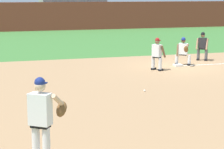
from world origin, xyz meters
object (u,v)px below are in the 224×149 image
at_px(baseball, 144,91).
at_px(umpire, 202,45).
at_px(first_baseman, 183,50).
at_px(baserunner, 157,53).
at_px(first_base_bag, 178,65).
at_px(pitcher, 42,119).

height_order(baseball, umpire, umpire).
distance_m(first_baseman, umpire, 1.93).
distance_m(baserunner, umpire, 3.92).
height_order(first_base_bag, baserunner, baserunner).
relative_size(pitcher, first_baseman, 1.39).
bearing_deg(first_baseman, umpire, 34.29).
height_order(pitcher, umpire, pitcher).
height_order(baseball, baserunner, baserunner).
bearing_deg(umpire, first_baseman, -145.71).
relative_size(pitcher, umpire, 1.27).
bearing_deg(baseball, first_baseman, 51.81).
relative_size(baseball, umpire, 0.05).
relative_size(baseball, baserunner, 0.05).
bearing_deg(baserunner, umpire, 31.64).
bearing_deg(pitcher, baserunner, 57.00).
height_order(first_baseman, umpire, umpire).
xyz_separation_m(first_base_bag, baserunner, (-1.39, -0.77, 0.75)).
bearing_deg(first_base_bag, baseball, -126.70).
bearing_deg(first_base_bag, first_baseman, 30.08).
height_order(baseball, first_baseman, first_baseman).
height_order(pitcher, first_baseman, pitcher).
relative_size(first_base_bag, first_baseman, 0.28).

